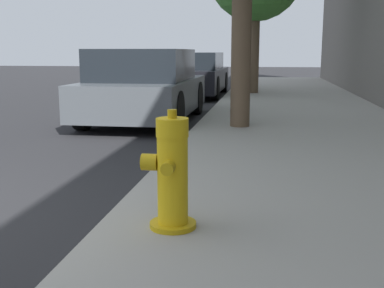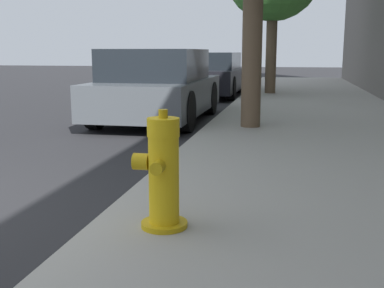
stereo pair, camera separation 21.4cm
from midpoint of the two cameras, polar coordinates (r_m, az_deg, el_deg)
The scene contains 4 objects.
sidewalk_slab at distance 3.22m, azimuth 20.98°, elevation -12.61°, with size 3.56×40.00×0.15m.
fire_hydrant at distance 3.21m, azimuth -1.56°, elevation -3.65°, with size 0.37×0.38×0.80m.
parked_car_near at distance 9.22m, azimuth -3.41°, elevation 6.79°, with size 1.81×3.86×1.36m.
parked_car_mid at distance 14.67m, azimuth 2.46°, elevation 8.22°, with size 1.88×4.36×1.29m.
Camera 2 is at (3.23, -2.90, 1.32)m, focal length 45.00 mm.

